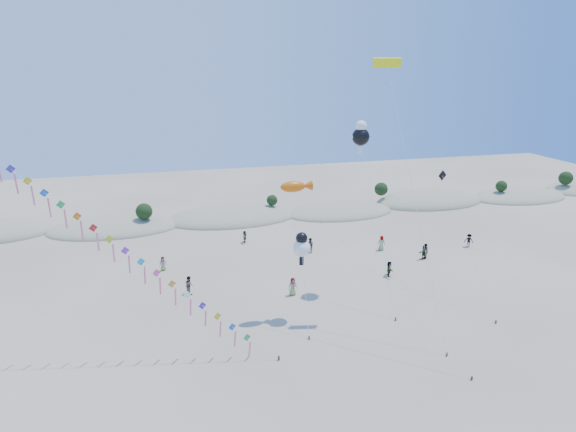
{
  "coord_description": "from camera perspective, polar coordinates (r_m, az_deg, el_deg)",
  "views": [
    {
      "loc": [
        -8.63,
        -20.93,
        21.28
      ],
      "look_at": [
        0.35,
        14.0,
        9.87
      ],
      "focal_mm": 30.0,
      "sensor_mm": 36.0,
      "label": 1
    }
  ],
  "objects": [
    {
      "name": "beachgoers",
      "position": [
        54.21,
        6.39,
        -4.71
      ],
      "size": [
        37.18,
        16.39,
        1.82
      ],
      "color": "slate",
      "rests_on": "ground"
    },
    {
      "name": "kite_train",
      "position": [
        37.45,
        -25.13,
        0.94
      ],
      "size": [
        27.48,
        9.63,
        22.53
      ],
      "color": "#3F2D1E",
      "rests_on": "ground"
    },
    {
      "name": "dark_kite",
      "position": [
        47.93,
        19.15,
        0.77
      ],
      "size": [
        1.12,
        9.65,
        11.53
      ],
      "color": "#3F2D1E",
      "rests_on": "ground"
    },
    {
      "name": "dune_ridge",
      "position": [
        70.04,
        -5.79,
        -0.13
      ],
      "size": [
        145.3,
        11.49,
        5.57
      ],
      "color": "gray",
      "rests_on": "ground"
    },
    {
      "name": "parafoil_kite",
      "position": [
        41.1,
        11.79,
        16.75
      ],
      "size": [
        3.09,
        9.99,
        21.8
      ],
      "color": "#3F2D1E",
      "rests_on": "ground"
    },
    {
      "name": "cartoon_kite_high",
      "position": [
        45.58,
        8.64,
        9.48
      ],
      "size": [
        2.0,
        8.84,
        16.37
      ],
      "color": "#3F2D1E",
      "rests_on": "ground"
    },
    {
      "name": "cartoon_kite_low",
      "position": [
        40.86,
        1.62,
        -3.58
      ],
      "size": [
        1.5,
        4.82,
        7.78
      ],
      "color": "#3F2D1E",
      "rests_on": "ground"
    },
    {
      "name": "fish_kite",
      "position": [
        40.17,
        1.06,
        3.46
      ],
      "size": [
        10.79,
        13.4,
        12.03
      ],
      "color": "#3F2D1E",
      "rests_on": "ground"
    }
  ]
}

